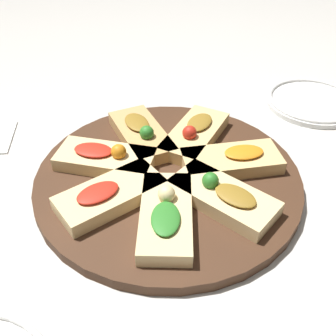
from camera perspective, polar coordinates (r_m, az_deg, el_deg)
The scene contains 10 objects.
ground_plane at distance 0.64m, azimuth 0.00°, elevation -2.08°, with size 3.00×3.00×0.00m, color beige.
serving_board at distance 0.63m, azimuth 0.00°, elevation -1.45°, with size 0.42×0.42×0.02m, color #422819.
focaccia_slice_0 at distance 0.57m, azimuth -8.43°, elevation -3.85°, with size 0.17×0.10×0.03m.
focaccia_slice_1 at distance 0.54m, azimuth -0.29°, elevation -6.78°, with size 0.14×0.17×0.04m.
focaccia_slice_2 at distance 0.57m, azimuth 7.98°, elevation -4.08°, with size 0.13×0.17×0.04m.
focaccia_slice_3 at distance 0.64m, azimuth 9.30°, elevation 1.11°, with size 0.17×0.11×0.03m.
focaccia_slice_4 at distance 0.69m, azimuth 3.91°, elevation 4.96°, with size 0.17×0.15×0.04m.
focaccia_slice_5 at distance 0.69m, azimuth -3.56°, elevation 5.05°, with size 0.08×0.16×0.04m.
focaccia_slice_6 at distance 0.64m, azimuth -9.05°, elevation 1.43°, with size 0.17×0.15×0.04m.
plate_left at distance 0.89m, azimuth 20.29°, elevation 9.08°, with size 0.19×0.19×0.02m.
Camera 1 is at (0.22, 0.43, 0.42)m, focal length 42.00 mm.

